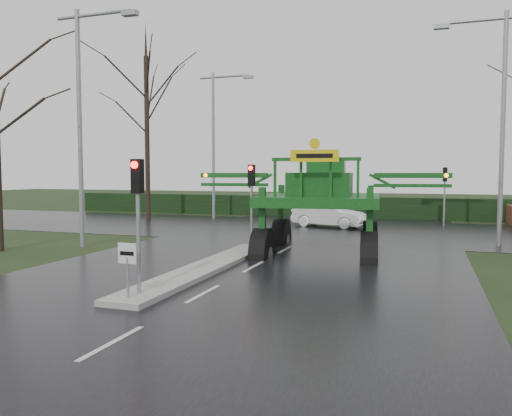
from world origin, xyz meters
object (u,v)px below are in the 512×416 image
(traffic_signal_near, at_px, (138,197))
(street_light_left_near, at_px, (85,106))
(keep_left_sign, at_px, (127,261))
(traffic_signal_far, at_px, (445,183))
(crop_sprayer, at_px, (264,188))
(white_sedan, at_px, (329,227))
(traffic_signal_mid, at_px, (252,188))
(street_light_right, at_px, (496,107))
(street_light_left_far, at_px, (217,132))

(traffic_signal_near, height_order, street_light_left_near, street_light_left_near)
(keep_left_sign, distance_m, traffic_signal_near, 1.61)
(keep_left_sign, relative_size, street_light_left_near, 0.14)
(traffic_signal_far, height_order, crop_sprayer, crop_sprayer)
(traffic_signal_far, relative_size, white_sedan, 0.82)
(street_light_left_near, bearing_deg, keep_left_sign, -47.41)
(traffic_signal_far, xyz_separation_m, street_light_left_near, (-14.69, -14.01, 3.40))
(keep_left_sign, relative_size, traffic_signal_far, 0.38)
(traffic_signal_mid, xyz_separation_m, street_light_right, (9.49, 4.51, 3.40))
(traffic_signal_mid, height_order, street_light_right, street_light_right)
(street_light_left_near, distance_m, street_light_left_far, 14.00)
(street_light_left_near, distance_m, street_light_right, 17.45)
(street_light_right, height_order, white_sedan, street_light_right)
(street_light_left_near, bearing_deg, street_light_right, 20.11)
(traffic_signal_near, distance_m, street_light_left_far, 22.37)
(traffic_signal_mid, relative_size, crop_sprayer, 0.36)
(traffic_signal_near, xyz_separation_m, street_light_left_far, (-6.89, 21.01, 3.40))
(keep_left_sign, relative_size, traffic_signal_mid, 0.38)
(street_light_right, bearing_deg, traffic_signal_far, 101.95)
(traffic_signal_near, relative_size, street_light_right, 0.35)
(street_light_left_far, bearing_deg, street_light_left_near, -90.00)
(traffic_signal_mid, xyz_separation_m, white_sedan, (1.40, 9.72, -2.59))
(street_light_left_far, bearing_deg, white_sedan, -18.57)
(keep_left_sign, xyz_separation_m, white_sedan, (1.40, 18.72, -1.06))
(traffic_signal_near, relative_size, street_light_left_far, 0.35)
(street_light_left_far, height_order, crop_sprayer, street_light_left_far)
(traffic_signal_near, relative_size, traffic_signal_far, 1.00)
(traffic_signal_mid, height_order, street_light_left_far, street_light_left_far)
(keep_left_sign, xyz_separation_m, crop_sprayer, (0.89, 7.90, 1.57))
(street_light_left_near, bearing_deg, crop_sprayer, 2.91)
(keep_left_sign, bearing_deg, white_sedan, 85.73)
(street_light_left_near, relative_size, street_light_right, 1.00)
(street_light_right, distance_m, white_sedan, 11.34)
(traffic_signal_near, distance_m, traffic_signal_far, 22.42)
(keep_left_sign, xyz_separation_m, traffic_signal_mid, (0.00, 8.99, 1.53))
(traffic_signal_far, bearing_deg, street_light_left_far, 0.03)
(street_light_right, height_order, crop_sprayer, street_light_right)
(keep_left_sign, bearing_deg, traffic_signal_mid, 90.00)
(street_light_left_near, relative_size, crop_sprayer, 1.01)
(crop_sprayer, bearing_deg, traffic_signal_mid, 123.38)
(traffic_signal_near, bearing_deg, street_light_left_near, 134.53)
(traffic_signal_far, height_order, street_light_left_near, street_light_left_near)
(traffic_signal_mid, relative_size, white_sedan, 0.82)
(street_light_left_far, bearing_deg, traffic_signal_far, 0.03)
(traffic_signal_near, bearing_deg, traffic_signal_mid, 90.00)
(keep_left_sign, relative_size, traffic_signal_near, 0.38)
(street_light_left_near, height_order, street_light_right, same)
(street_light_right, height_order, street_light_left_far, same)
(street_light_left_far, bearing_deg, street_light_right, -26.02)
(street_light_left_far, xyz_separation_m, white_sedan, (8.29, -2.79, -5.99))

